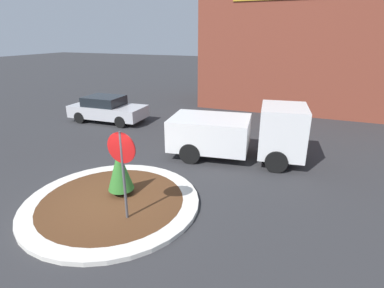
% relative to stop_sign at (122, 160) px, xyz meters
% --- Properties ---
extents(ground_plane, '(120.00, 120.00, 0.00)m').
position_rel_stop_sign_xyz_m(ground_plane, '(-0.92, 0.57, -1.80)').
color(ground_plane, '#2D2D30').
extents(traffic_island, '(5.17, 5.17, 0.13)m').
position_rel_stop_sign_xyz_m(traffic_island, '(-0.92, 0.57, -1.74)').
color(traffic_island, beige).
rests_on(traffic_island, ground_plane).
extents(stop_sign, '(0.81, 0.07, 2.56)m').
position_rel_stop_sign_xyz_m(stop_sign, '(0.00, 0.00, 0.00)').
color(stop_sign, '#4C4C51').
rests_on(stop_sign, ground_plane).
extents(island_shrub, '(0.78, 0.78, 1.46)m').
position_rel_stop_sign_xyz_m(island_shrub, '(-0.88, 1.03, -0.86)').
color(island_shrub, brown).
rests_on(island_shrub, traffic_island).
extents(utility_truck, '(5.47, 2.86, 2.24)m').
position_rel_stop_sign_xyz_m(utility_truck, '(1.72, 5.49, -0.70)').
color(utility_truck, silver).
rests_on(utility_truck, ground_plane).
extents(storefront_building, '(14.81, 6.07, 7.83)m').
position_rel_stop_sign_xyz_m(storefront_building, '(4.33, 16.28, 2.11)').
color(storefront_building, brown).
rests_on(storefront_building, ground_plane).
extents(parked_sedan_silver, '(4.36, 2.09, 1.45)m').
position_rel_stop_sign_xyz_m(parked_sedan_silver, '(-6.60, 8.01, -1.07)').
color(parked_sedan_silver, '#B7B7BC').
rests_on(parked_sedan_silver, ground_plane).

